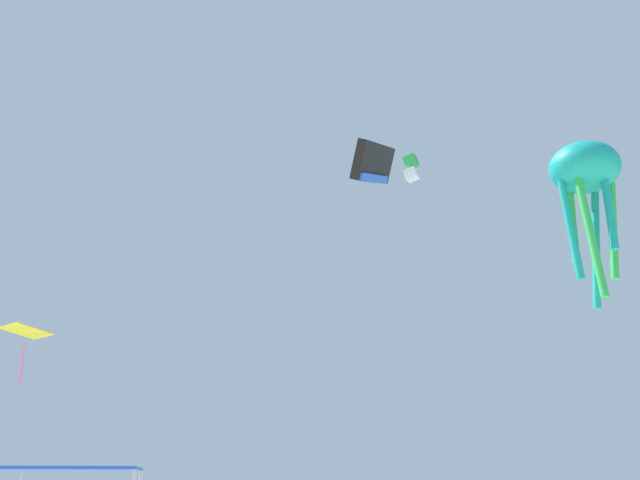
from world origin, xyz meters
The scene contains 5 objects.
canopy_tent centered at (-4.84, -0.91, 2.12)m, with size 2.68×2.86×2.25m.
kite_parafoil_black centered at (3.82, 6.45, 13.18)m, with size 2.61×4.54×2.95m.
kite_octopus_teal centered at (10.97, 4.18, 12.28)m, with size 3.26×3.26×5.86m.
kite_diamond_yellow centered at (-9.75, 16.36, 8.15)m, with size 2.49×2.50×2.57m.
kite_box_green centered at (11.88, 26.62, 22.36)m, with size 1.25×1.23×1.88m.
Camera 1 is at (-2.67, -17.71, 2.01)m, focal length 41.05 mm.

